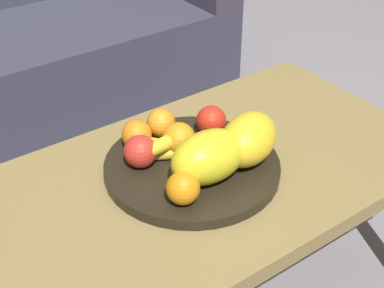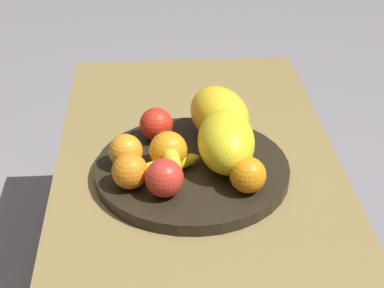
# 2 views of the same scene
# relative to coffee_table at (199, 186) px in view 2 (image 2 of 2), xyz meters

# --- Properties ---
(coffee_table) EXTENTS (1.10, 0.60, 0.45)m
(coffee_table) POSITION_rel_coffee_table_xyz_m (0.00, 0.00, 0.00)
(coffee_table) COLOR olive
(coffee_table) RESTS_ON ground_plane
(fruit_bowl) EXTENTS (0.40, 0.40, 0.03)m
(fruit_bowl) POSITION_rel_coffee_table_xyz_m (-0.03, 0.02, 0.06)
(fruit_bowl) COLOR black
(fruit_bowl) RESTS_ON coffee_table
(melon_large_front) EXTENTS (0.18, 0.12, 0.11)m
(melon_large_front) POSITION_rel_coffee_table_xyz_m (-0.04, -0.05, 0.13)
(melon_large_front) COLOR yellow
(melon_large_front) RESTS_ON fruit_bowl
(melon_smaller_beside) EXTENTS (0.20, 0.17, 0.11)m
(melon_smaller_beside) POSITION_rel_coffee_table_xyz_m (0.08, -0.05, 0.13)
(melon_smaller_beside) COLOR yellow
(melon_smaller_beside) RESTS_ON fruit_bowl
(orange_front) EXTENTS (0.08, 0.08, 0.08)m
(orange_front) POSITION_rel_coffee_table_xyz_m (-0.03, 0.06, 0.11)
(orange_front) COLOR orange
(orange_front) RESTS_ON fruit_bowl
(orange_left) EXTENTS (0.07, 0.07, 0.07)m
(orange_left) POSITION_rel_coffee_table_xyz_m (-0.13, -0.08, 0.11)
(orange_left) COLOR orange
(orange_left) RESTS_ON fruit_bowl
(orange_right) EXTENTS (0.07, 0.07, 0.07)m
(orange_right) POSITION_rel_coffee_table_xyz_m (-0.02, 0.15, 0.11)
(orange_right) COLOR orange
(orange_right) RESTS_ON fruit_bowl
(orange_back) EXTENTS (0.07, 0.07, 0.07)m
(orange_back) POSITION_rel_coffee_table_xyz_m (-0.10, 0.14, 0.11)
(orange_back) COLOR orange
(orange_back) RESTS_ON fruit_bowl
(apple_front) EXTENTS (0.07, 0.07, 0.07)m
(apple_front) POSITION_rel_coffee_table_xyz_m (0.08, 0.09, 0.11)
(apple_front) COLOR red
(apple_front) RESTS_ON fruit_bowl
(apple_left) EXTENTS (0.07, 0.07, 0.07)m
(apple_left) POSITION_rel_coffee_table_xyz_m (-0.13, 0.08, 0.11)
(apple_left) COLOR red
(apple_left) RESTS_ON fruit_bowl
(banana_bunch) EXTENTS (0.17, 0.15, 0.06)m
(banana_bunch) POSITION_rel_coffee_table_xyz_m (-0.06, 0.06, 0.10)
(banana_bunch) COLOR yellow
(banana_bunch) RESTS_ON fruit_bowl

